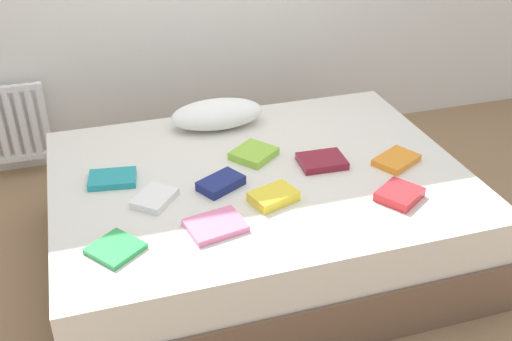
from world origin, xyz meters
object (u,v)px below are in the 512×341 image
textbook_red (399,194)px  textbook_white (155,198)px  textbook_yellow (273,196)px  pillow (217,114)px  textbook_navy (221,183)px  textbook_lime (254,154)px  radiator (12,125)px  textbook_maroon (322,161)px  textbook_pink (216,225)px  textbook_orange (396,160)px  textbook_green (115,249)px  bed (259,215)px  textbook_teal (112,179)px

textbook_red → textbook_white: 1.10m
textbook_yellow → textbook_white: size_ratio=1.04×
pillow → textbook_navy: bearing=-102.5°
textbook_lime → textbook_white: bearing=167.2°
radiator → pillow: bearing=-30.2°
textbook_red → textbook_white: size_ratio=0.97×
radiator → textbook_white: 1.48m
textbook_maroon → textbook_pink: size_ratio=0.95×
textbook_orange → textbook_green: 1.43m
pillow → textbook_green: size_ratio=2.80×
textbook_red → textbook_green: size_ratio=1.03×
bed → textbook_lime: textbook_lime is taller
textbook_maroon → textbook_lime: 0.34m
textbook_navy → textbook_lime: size_ratio=1.03×
textbook_white → textbook_orange: bearing=-50.3°
textbook_maroon → textbook_yellow: size_ratio=1.11×
pillow → textbook_red: 1.13m
textbook_green → textbook_lime: textbook_lime is taller
textbook_navy → textbook_pink: bearing=-136.7°
textbook_lime → pillow: bearing=65.0°
textbook_yellow → textbook_teal: bearing=132.3°
textbook_green → bed: bearing=82.7°
radiator → textbook_orange: size_ratio=2.30×
textbook_maroon → textbook_white: 0.84m
textbook_teal → textbook_yellow: bearing=-21.1°
bed → textbook_green: textbook_green is taller
textbook_green → textbook_red: bearing=53.3°
textbook_pink → textbook_yellow: textbook_yellow is taller
pillow → textbook_pink: pillow is taller
textbook_red → pillow: bearing=89.0°
textbook_teal → textbook_navy: bearing=-14.5°
pillow → textbook_red: (0.60, -0.95, -0.05)m
textbook_red → textbook_green: bearing=146.7°
pillow → textbook_white: size_ratio=2.64×
pillow → textbook_white: 0.79m
radiator → textbook_pink: size_ratio=2.14×
textbook_green → textbook_navy: bearing=85.9°
bed → textbook_orange: size_ratio=9.20×
radiator → pillow: 1.33m
textbook_teal → textbook_green: (-0.04, -0.53, -0.00)m
textbook_pink → pillow: bearing=64.4°
textbook_maroon → textbook_pink: (-0.63, -0.36, -0.00)m
textbook_orange → textbook_red: (-0.14, -0.29, 0.00)m
textbook_red → bed: bearing=109.1°
bed → pillow: bearing=97.6°
textbook_maroon → textbook_lime: size_ratio=1.12×
pillow → textbook_pink: size_ratio=2.18×
pillow → textbook_navy: pillow is taller
textbook_maroon → textbook_green: bearing=-156.9°
bed → textbook_lime: 0.31m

